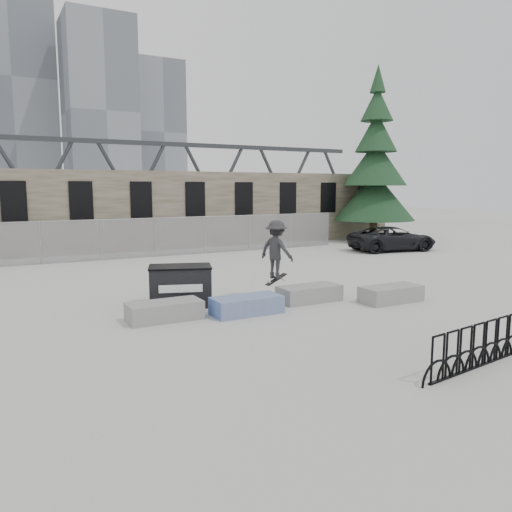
{
  "coord_description": "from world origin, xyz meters",
  "views": [
    {
      "loc": [
        -7.6,
        -12.58,
        3.58
      ],
      "look_at": [
        0.24,
        1.96,
        1.3
      ],
      "focal_mm": 35.0,
      "sensor_mm": 36.0,
      "label": 1
    }
  ],
  "objects_px": {
    "bike_rack": "(485,344)",
    "skateboarder": "(276,250)",
    "planter_center_left": "(247,304)",
    "planter_offset": "(391,293)",
    "planter_center_right": "(309,293)",
    "dumpster": "(180,286)",
    "suv": "(392,239)",
    "planter_far_left": "(165,310)",
    "spruce_tree": "(375,173)"
  },
  "relations": [
    {
      "from": "dumpster",
      "to": "skateboarder",
      "type": "height_order",
      "value": "skateboarder"
    },
    {
      "from": "dumpster",
      "to": "planter_offset",
      "type": "bearing_deg",
      "value": -5.1
    },
    {
      "from": "planter_offset",
      "to": "spruce_tree",
      "type": "xyz_separation_m",
      "value": [
        11.88,
        14.3,
        4.26
      ]
    },
    {
      "from": "planter_center_left",
      "to": "planter_offset",
      "type": "xyz_separation_m",
      "value": [
        4.7,
        -0.8,
        0.0
      ]
    },
    {
      "from": "dumpster",
      "to": "planter_far_left",
      "type": "bearing_deg",
      "value": -105.69
    },
    {
      "from": "skateboarder",
      "to": "planter_center_right",
      "type": "bearing_deg",
      "value": -157.52
    },
    {
      "from": "planter_center_left",
      "to": "dumpster",
      "type": "relative_size",
      "value": 0.94
    },
    {
      "from": "bike_rack",
      "to": "spruce_tree",
      "type": "distance_m",
      "value": 24.46
    },
    {
      "from": "spruce_tree",
      "to": "planter_center_right",
      "type": "bearing_deg",
      "value": -137.28
    },
    {
      "from": "planter_far_left",
      "to": "planter_center_right",
      "type": "bearing_deg",
      "value": -0.12
    },
    {
      "from": "planter_center_right",
      "to": "dumpster",
      "type": "xyz_separation_m",
      "value": [
        -3.77,
        1.4,
        0.34
      ]
    },
    {
      "from": "planter_far_left",
      "to": "dumpster",
      "type": "relative_size",
      "value": 0.94
    },
    {
      "from": "planter_center_left",
      "to": "spruce_tree",
      "type": "relative_size",
      "value": 0.17
    },
    {
      "from": "planter_center_left",
      "to": "planter_offset",
      "type": "height_order",
      "value": "same"
    },
    {
      "from": "planter_center_right",
      "to": "spruce_tree",
      "type": "xyz_separation_m",
      "value": [
        14.11,
        13.03,
        4.26
      ]
    },
    {
      "from": "skateboarder",
      "to": "planter_center_left",
      "type": "bearing_deg",
      "value": 102.42
    },
    {
      "from": "planter_center_right",
      "to": "bike_rack",
      "type": "distance_m",
      "value": 6.43
    },
    {
      "from": "planter_center_right",
      "to": "suv",
      "type": "relative_size",
      "value": 0.4
    },
    {
      "from": "planter_center_left",
      "to": "spruce_tree",
      "type": "distance_m",
      "value": 21.8
    },
    {
      "from": "planter_center_right",
      "to": "suv",
      "type": "bearing_deg",
      "value": 36.21
    },
    {
      "from": "suv",
      "to": "skateboarder",
      "type": "bearing_deg",
      "value": 131.95
    },
    {
      "from": "dumpster",
      "to": "suv",
      "type": "relative_size",
      "value": 0.43
    },
    {
      "from": "planter_center_left",
      "to": "spruce_tree",
      "type": "bearing_deg",
      "value": 39.14
    },
    {
      "from": "planter_far_left",
      "to": "planter_center_right",
      "type": "distance_m",
      "value": 4.73
    },
    {
      "from": "planter_center_left",
      "to": "spruce_tree",
      "type": "xyz_separation_m",
      "value": [
        16.58,
        13.5,
        4.26
      ]
    },
    {
      "from": "planter_center_right",
      "to": "dumpster",
      "type": "distance_m",
      "value": 4.04
    },
    {
      "from": "planter_offset",
      "to": "bike_rack",
      "type": "xyz_separation_m",
      "value": [
        -2.36,
        -5.15,
        0.16
      ]
    },
    {
      "from": "planter_far_left",
      "to": "skateboarder",
      "type": "relative_size",
      "value": 0.97
    },
    {
      "from": "dumpster",
      "to": "spruce_tree",
      "type": "xyz_separation_m",
      "value": [
        17.88,
        11.63,
        3.92
      ]
    },
    {
      "from": "bike_rack",
      "to": "skateboarder",
      "type": "xyz_separation_m",
      "value": [
        -0.64,
        7.18,
        1.17
      ]
    },
    {
      "from": "planter_center_right",
      "to": "bike_rack",
      "type": "height_order",
      "value": "bike_rack"
    },
    {
      "from": "suv",
      "to": "planter_offset",
      "type": "bearing_deg",
      "value": 146.34
    },
    {
      "from": "bike_rack",
      "to": "suv",
      "type": "distance_m",
      "value": 18.75
    },
    {
      "from": "planter_far_left",
      "to": "planter_offset",
      "type": "distance_m",
      "value": 7.08
    },
    {
      "from": "planter_far_left",
      "to": "bike_rack",
      "type": "height_order",
      "value": "bike_rack"
    },
    {
      "from": "planter_far_left",
      "to": "planter_offset",
      "type": "relative_size",
      "value": 1.0
    },
    {
      "from": "planter_far_left",
      "to": "spruce_tree",
      "type": "relative_size",
      "value": 0.17
    },
    {
      "from": "planter_far_left",
      "to": "planter_center_left",
      "type": "height_order",
      "value": "same"
    },
    {
      "from": "planter_center_left",
      "to": "skateboarder",
      "type": "xyz_separation_m",
      "value": [
        1.7,
        1.22,
        1.34
      ]
    },
    {
      "from": "planter_offset",
      "to": "skateboarder",
      "type": "xyz_separation_m",
      "value": [
        -3.0,
        2.02,
        1.34
      ]
    },
    {
      "from": "planter_offset",
      "to": "spruce_tree",
      "type": "height_order",
      "value": "spruce_tree"
    },
    {
      "from": "planter_center_right",
      "to": "skateboarder",
      "type": "distance_m",
      "value": 1.72
    },
    {
      "from": "spruce_tree",
      "to": "dumpster",
      "type": "bearing_deg",
      "value": -146.97
    },
    {
      "from": "planter_center_left",
      "to": "bike_rack",
      "type": "height_order",
      "value": "bike_rack"
    },
    {
      "from": "planter_far_left",
      "to": "dumpster",
      "type": "height_order",
      "value": "dumpster"
    },
    {
      "from": "planter_center_left",
      "to": "dumpster",
      "type": "xyz_separation_m",
      "value": [
        -1.3,
        1.87,
        0.34
      ]
    },
    {
      "from": "bike_rack",
      "to": "planter_far_left",
      "type": "bearing_deg",
      "value": 125.53
    },
    {
      "from": "dumpster",
      "to": "suv",
      "type": "xyz_separation_m",
      "value": [
        15.18,
        6.95,
        0.07
      ]
    },
    {
      "from": "dumpster",
      "to": "skateboarder",
      "type": "relative_size",
      "value": 1.04
    },
    {
      "from": "dumpster",
      "to": "planter_center_right",
      "type": "bearing_deg",
      "value": -1.45
    }
  ]
}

